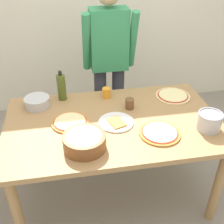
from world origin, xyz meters
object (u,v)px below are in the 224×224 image
at_px(mixing_bowl_steel, 37,102).
at_px(cup_orange, 106,93).
at_px(pizza_cooked_on_tray, 70,122).
at_px(steel_pot, 209,121).
at_px(cup_small_brown, 130,104).
at_px(person_cook, 109,59).
at_px(pizza_raw_on_board, 173,96).
at_px(plate_with_slice, 116,122).
at_px(olive_oil_bottle, 61,87).
at_px(popcorn_bowl, 84,140).
at_px(dining_table, 113,131).
at_px(pizza_second_cooked, 160,133).

bearing_deg(mixing_bowl_steel, cup_orange, 5.09).
bearing_deg(pizza_cooked_on_tray, steel_pot, -13.92).
relative_size(steel_pot, cup_small_brown, 2.04).
bearing_deg(person_cook, pizza_raw_on_board, -45.93).
height_order(pizza_cooked_on_tray, cup_orange, cup_orange).
height_order(steel_pot, cup_small_brown, steel_pot).
distance_m(plate_with_slice, cup_orange, 0.39).
bearing_deg(olive_oil_bottle, mixing_bowl_steel, -157.30).
bearing_deg(cup_orange, pizza_raw_on_board, -9.29).
relative_size(popcorn_bowl, mixing_bowl_steel, 1.40).
bearing_deg(dining_table, mixing_bowl_steel, 150.99).
distance_m(dining_table, person_cook, 0.81).
relative_size(person_cook, popcorn_bowl, 5.79).
relative_size(pizza_second_cooked, cup_orange, 3.41).
distance_m(pizza_cooked_on_tray, pizza_second_cooked, 0.66).
xyz_separation_m(dining_table, pizza_second_cooked, (0.29, -0.21, 0.10)).
bearing_deg(steel_pot, plate_with_slice, 164.08).
bearing_deg(popcorn_bowl, pizza_raw_on_board, 33.61).
distance_m(dining_table, plate_with_slice, 0.10).
bearing_deg(olive_oil_bottle, plate_with_slice, -48.18).
xyz_separation_m(pizza_raw_on_board, cup_orange, (-0.56, 0.09, 0.03)).
bearing_deg(cup_orange, pizza_second_cooked, -63.48).
relative_size(pizza_raw_on_board, pizza_cooked_on_tray, 1.05).
height_order(person_cook, popcorn_bowl, person_cook).
bearing_deg(dining_table, cup_small_brown, 44.24).
bearing_deg(pizza_second_cooked, person_cook, 101.42).
relative_size(popcorn_bowl, cup_small_brown, 3.29).
distance_m(dining_table, cup_orange, 0.39).
bearing_deg(olive_oil_bottle, dining_table, -47.72).
height_order(dining_table, popcorn_bowl, popcorn_bowl).
relative_size(steel_pot, cup_orange, 2.04).
bearing_deg(cup_small_brown, cup_orange, 126.57).
bearing_deg(pizza_raw_on_board, steel_pot, -79.87).
relative_size(pizza_cooked_on_tray, pizza_second_cooked, 0.96).
height_order(pizza_cooked_on_tray, plate_with_slice, plate_with_slice).
distance_m(person_cook, steel_pot, 1.12).
height_order(person_cook, cup_orange, person_cook).
relative_size(pizza_raw_on_board, mixing_bowl_steel, 1.46).
bearing_deg(person_cook, cup_orange, -102.89).
distance_m(person_cook, pizza_cooked_on_tray, 0.85).
bearing_deg(mixing_bowl_steel, person_cook, 33.94).
xyz_separation_m(pizza_cooked_on_tray, cup_orange, (0.33, 0.33, 0.03)).
bearing_deg(olive_oil_bottle, popcorn_bowl, -79.32).
xyz_separation_m(dining_table, cup_orange, (0.01, 0.36, 0.13)).
bearing_deg(plate_with_slice, pizza_second_cooked, -33.47).
height_order(popcorn_bowl, steel_pot, steel_pot).
bearing_deg(pizza_raw_on_board, pizza_cooked_on_tray, -164.90).
bearing_deg(cup_small_brown, mixing_bowl_steel, 167.87).
xyz_separation_m(pizza_cooked_on_tray, olive_oil_bottle, (-0.04, 0.36, 0.10)).
height_order(plate_with_slice, popcorn_bowl, popcorn_bowl).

